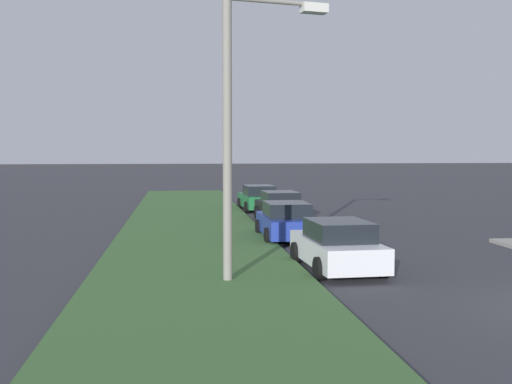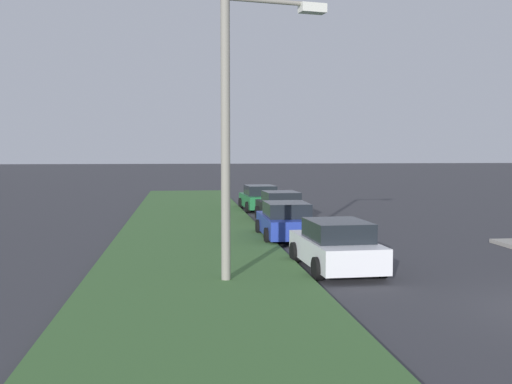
# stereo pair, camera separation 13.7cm
# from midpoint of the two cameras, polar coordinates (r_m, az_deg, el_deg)

# --- Properties ---
(grass_median) EXTENTS (60.00, 6.00, 0.12)m
(grass_median) POSITION_cam_midpoint_polar(r_m,az_deg,el_deg) (22.35, -5.54, -4.99)
(grass_median) COLOR #3D6633
(grass_median) RESTS_ON ground
(parked_car_white) EXTENTS (4.38, 2.17, 1.47)m
(parked_car_white) POSITION_cam_midpoint_polar(r_m,az_deg,el_deg) (18.22, 7.58, -4.94)
(parked_car_white) COLOR silver
(parked_car_white) RESTS_ON ground
(parked_car_blue) EXTENTS (4.30, 2.03, 1.47)m
(parked_car_blue) POSITION_cam_midpoint_polar(r_m,az_deg,el_deg) (24.31, 2.93, -2.70)
(parked_car_blue) COLOR #23389E
(parked_car_blue) RESTS_ON ground
(parked_car_black) EXTENTS (4.36, 2.14, 1.47)m
(parked_car_black) POSITION_cam_midpoint_polar(r_m,az_deg,el_deg) (30.58, 2.38, -1.35)
(parked_car_black) COLOR black
(parked_car_black) RESTS_ON ground
(parked_car_green) EXTENTS (4.38, 2.18, 1.47)m
(parked_car_green) POSITION_cam_midpoint_polar(r_m,az_deg,el_deg) (35.90, 0.45, -0.58)
(parked_car_green) COLOR #1E6B38
(parked_car_green) RESTS_ON ground
(streetlight) EXTENTS (0.82, 2.85, 7.50)m
(streetlight) POSITION_cam_midpoint_polar(r_m,az_deg,el_deg) (16.12, -1.36, 7.05)
(streetlight) COLOR gray
(streetlight) RESTS_ON ground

